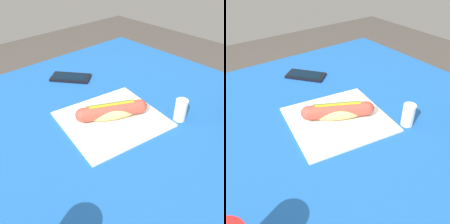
% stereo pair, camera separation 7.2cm
% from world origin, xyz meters
% --- Properties ---
extents(dining_table, '(1.17, 1.01, 0.74)m').
position_xyz_m(dining_table, '(0.00, 0.00, 0.62)').
color(dining_table, brown).
rests_on(dining_table, ground).
extents(paper_wrapper, '(0.32, 0.31, 0.01)m').
position_xyz_m(paper_wrapper, '(0.03, -0.02, 0.74)').
color(paper_wrapper, white).
rests_on(paper_wrapper, dining_table).
extents(hot_dog, '(0.20, 0.12, 0.05)m').
position_xyz_m(hot_dog, '(0.03, -0.02, 0.77)').
color(hot_dog, '#DBB26B').
rests_on(hot_dog, paper_wrapper).
extents(cell_phone, '(0.15, 0.16, 0.01)m').
position_xyz_m(cell_phone, '(0.09, 0.29, 0.74)').
color(cell_phone, black).
rests_on(cell_phone, dining_table).
extents(salt_shaker, '(0.04, 0.04, 0.07)m').
position_xyz_m(salt_shaker, '(0.18, -0.16, 0.77)').
color(salt_shaker, silver).
rests_on(salt_shaker, dining_table).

